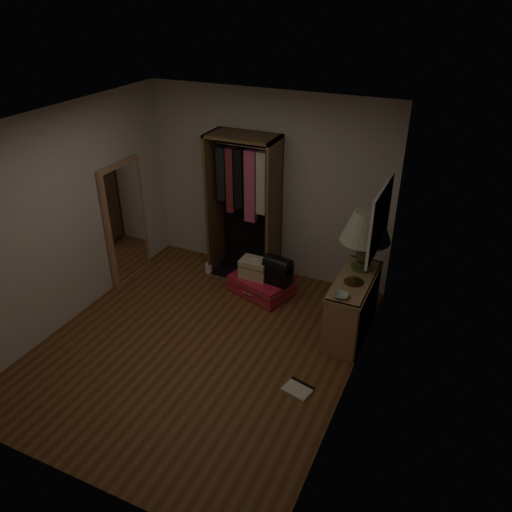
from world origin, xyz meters
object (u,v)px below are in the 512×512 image
object	(u,v)px
black_bag	(278,269)
white_jug	(209,268)
console_bookshelf	(353,303)
table_lamp	(366,227)
floor_mirror	(126,222)
open_wardrobe	(245,195)
pink_suitcase	(261,285)
train_case	(255,268)

from	to	relation	value
black_bag	white_jug	size ratio (longest dim) A/B	2.17
console_bookshelf	table_lamp	world-z (taller)	table_lamp
black_bag	floor_mirror	bearing A→B (deg)	-162.13
open_wardrobe	white_jug	world-z (taller)	open_wardrobe
open_wardrobe	black_bag	bearing A→B (deg)	-33.16
console_bookshelf	white_jug	size ratio (longest dim) A/B	6.26
table_lamp	console_bookshelf	bearing A→B (deg)	-91.44
console_bookshelf	white_jug	bearing A→B (deg)	168.18
pink_suitcase	train_case	bearing A→B (deg)	-148.73
black_bag	open_wardrobe	bearing A→B (deg)	156.11
pink_suitcase	white_jug	size ratio (longest dim) A/B	5.25
floor_mirror	table_lamp	xyz separation A→B (m)	(3.24, 0.28, 0.44)
table_lamp	white_jug	bearing A→B (deg)	174.04
pink_suitcase	black_bag	bearing A→B (deg)	10.68
black_bag	white_jug	world-z (taller)	black_bag
train_case	open_wardrobe	bearing A→B (deg)	128.68
pink_suitcase	white_jug	distance (m)	0.94
pink_suitcase	white_jug	world-z (taller)	pink_suitcase
train_case	black_bag	xyz separation A→B (m)	(0.34, -0.00, 0.07)
console_bookshelf	table_lamp	size ratio (longest dim) A/B	1.51
open_wardrobe	black_bag	distance (m)	1.12
open_wardrobe	table_lamp	size ratio (longest dim) A/B	2.76
table_lamp	floor_mirror	bearing A→B (deg)	-175.00
train_case	white_jug	distance (m)	0.90
black_bag	pink_suitcase	bearing A→B (deg)	-176.89
white_jug	black_bag	bearing A→B (deg)	-9.48
white_jug	floor_mirror	bearing A→B (deg)	-151.97
train_case	pink_suitcase	bearing A→B (deg)	15.22
console_bookshelf	open_wardrobe	xyz separation A→B (m)	(-1.78, 0.73, 0.82)
open_wardrobe	pink_suitcase	size ratio (longest dim) A/B	2.18
open_wardrobe	train_case	distance (m)	1.01
console_bookshelf	white_jug	xyz separation A→B (m)	(-2.26, 0.47, -0.31)
floor_mirror	pink_suitcase	distance (m)	2.07
open_wardrobe	pink_suitcase	xyz separation A→B (m)	(0.44, -0.42, -1.09)
table_lamp	pink_suitcase	bearing A→B (deg)	177.12
open_wardrobe	white_jug	size ratio (longest dim) A/B	11.46
console_bookshelf	black_bag	distance (m)	1.13
black_bag	train_case	bearing A→B (deg)	-171.13
floor_mirror	black_bag	distance (m)	2.21
pink_suitcase	table_lamp	size ratio (longest dim) A/B	1.26
train_case	table_lamp	distance (m)	1.70
console_bookshelf	pink_suitcase	world-z (taller)	console_bookshelf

